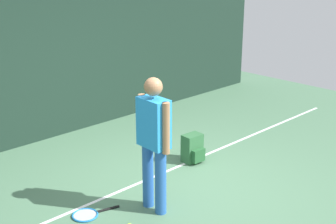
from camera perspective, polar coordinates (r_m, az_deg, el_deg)
The scene contains 6 objects.
ground_plane at distance 6.51m, azimuth 2.48°, elevation -9.19°, with size 12.00×12.00×0.00m, color #4C7556.
back_fence at distance 8.27m, azimuth -12.73°, elevation 6.94°, with size 10.00×0.10×2.86m, color #192D23.
court_line at distance 6.87m, azimuth -1.03°, elevation -7.58°, with size 9.00×0.05×0.00m, color white.
tennis_player at distance 5.59m, azimuth -1.74°, elevation -3.09°, with size 0.24×0.53×1.70m.
tennis_racket at distance 5.95m, azimuth -9.79°, elevation -12.19°, with size 0.64×0.40×0.03m.
backpack at distance 7.20m, azimuth 3.05°, elevation -4.50°, with size 0.31×0.30×0.44m.
Camera 1 is at (-4.20, -3.94, 3.03)m, focal length 50.09 mm.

